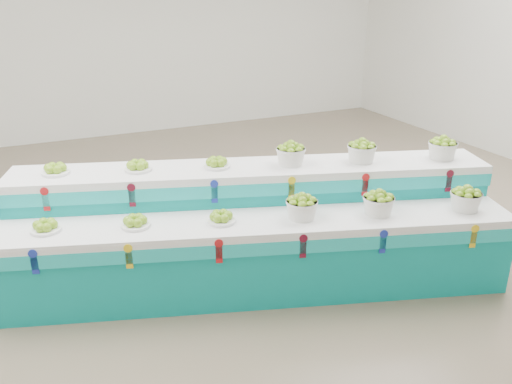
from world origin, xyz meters
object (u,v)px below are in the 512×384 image
(display_stand, at_px, (256,229))
(basket_upper_right, at_px, (442,148))
(basket_lower_left, at_px, (302,207))
(plate_upper_mid, at_px, (138,165))

(display_stand, height_order, basket_upper_right, basket_upper_right)
(basket_lower_left, bearing_deg, display_stand, 124.97)
(display_stand, height_order, plate_upper_mid, plate_upper_mid)
(basket_lower_left, relative_size, basket_upper_right, 1.00)
(basket_lower_left, xyz_separation_m, plate_upper_mid, (-1.17, 0.95, 0.25))
(plate_upper_mid, distance_m, basket_upper_right, 2.88)
(display_stand, xyz_separation_m, basket_lower_left, (0.26, -0.37, 0.31))
(basket_lower_left, distance_m, basket_upper_right, 1.61)
(basket_lower_left, relative_size, plate_upper_mid, 1.11)
(display_stand, distance_m, plate_upper_mid, 1.21)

